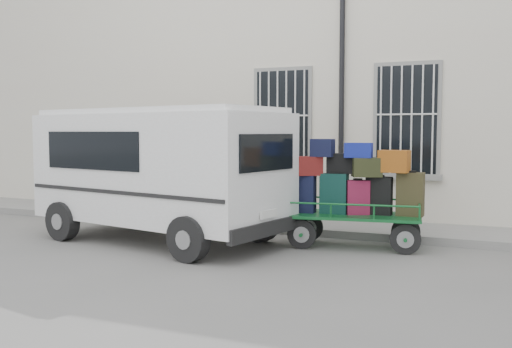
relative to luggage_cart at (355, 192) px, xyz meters
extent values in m
plane|color=slate|center=(-1.77, -0.71, -0.97)|extent=(80.00, 80.00, 0.00)
cube|color=beige|center=(-1.77, 4.79, 2.03)|extent=(24.00, 5.00, 6.00)
cylinder|color=black|center=(-0.82, 2.21, 1.83)|extent=(0.11, 0.11, 5.60)
cube|color=black|center=(-2.17, 2.27, 1.28)|extent=(1.20, 0.08, 2.20)
cube|color=gray|center=(-2.17, 2.25, 0.12)|extent=(1.45, 0.22, 0.12)
cube|color=black|center=(0.53, 2.27, 1.28)|extent=(1.20, 0.08, 2.20)
cube|color=gray|center=(0.53, 2.25, 0.12)|extent=(1.45, 0.22, 0.12)
cube|color=gray|center=(-1.77, 1.49, -0.90)|extent=(24.00, 1.70, 0.15)
cylinder|color=black|center=(-0.80, -0.50, -0.72)|extent=(0.51, 0.13, 0.51)
cylinder|color=gray|center=(-0.80, -0.50, -0.72)|extent=(0.29, 0.13, 0.28)
cylinder|color=black|center=(-0.90, 0.26, -0.72)|extent=(0.51, 0.13, 0.51)
cylinder|color=gray|center=(-0.90, 0.26, -0.72)|extent=(0.29, 0.13, 0.28)
cylinder|color=black|center=(0.90, -0.27, -0.72)|extent=(0.51, 0.13, 0.51)
cylinder|color=gray|center=(0.90, -0.27, -0.72)|extent=(0.29, 0.13, 0.28)
cylinder|color=black|center=(0.80, 0.49, -0.72)|extent=(0.51, 0.13, 0.51)
cylinder|color=gray|center=(0.80, 0.49, -0.72)|extent=(0.29, 0.13, 0.28)
cube|color=#16602B|center=(0.00, -0.01, -0.41)|extent=(2.34, 1.30, 0.05)
cylinder|color=#16602B|center=(-1.35, -0.19, -0.26)|extent=(0.30, 0.08, 0.57)
cube|color=black|center=(-0.91, -0.14, -0.06)|extent=(0.46, 0.25, 0.66)
cube|color=black|center=(-0.91, -0.14, 0.29)|extent=(0.19, 0.14, 0.03)
cube|color=#0D3231|center=(-0.35, -0.07, -0.04)|extent=(0.47, 0.23, 0.70)
cube|color=black|center=(-0.35, -0.07, 0.33)|extent=(0.20, 0.14, 0.03)
cube|color=maroon|center=(0.05, -0.01, -0.09)|extent=(0.44, 0.37, 0.59)
cube|color=black|center=(0.05, -0.01, 0.22)|extent=(0.17, 0.13, 0.03)
cube|color=black|center=(0.39, 0.10, -0.06)|extent=(0.44, 0.22, 0.66)
cube|color=black|center=(0.39, 0.10, 0.28)|extent=(0.19, 0.13, 0.03)
cube|color=#35341A|center=(0.91, 0.16, -0.02)|extent=(0.45, 0.28, 0.74)
cube|color=black|center=(0.91, 0.16, 0.37)|extent=(0.19, 0.16, 0.03)
cube|color=#5F1317|center=(-0.79, -0.11, 0.44)|extent=(0.52, 0.46, 0.33)
cube|color=black|center=(-0.27, 0.06, 0.48)|extent=(0.49, 0.33, 0.35)
cube|color=#262E17|center=(0.19, 0.01, 0.43)|extent=(0.57, 0.48, 0.33)
cube|color=brown|center=(0.64, 0.08, 0.54)|extent=(0.52, 0.36, 0.38)
cube|color=black|center=(-0.56, -0.11, 0.76)|extent=(0.39, 0.26, 0.31)
cube|color=navy|center=(0.05, -0.02, 0.72)|extent=(0.47, 0.30, 0.25)
cube|color=silver|center=(-3.41, -0.84, 0.39)|extent=(5.00, 2.95, 1.92)
cube|color=silver|center=(-3.41, -0.84, 1.39)|extent=(4.76, 2.75, 0.11)
cube|color=black|center=(-5.68, -0.35, 0.76)|extent=(0.56, 1.76, 0.80)
cube|color=black|center=(-4.25, -1.70, 0.71)|extent=(2.30, 0.53, 0.66)
cube|color=black|center=(-1.11, -1.32, 0.71)|extent=(0.35, 1.47, 0.59)
cube|color=black|center=(-1.12, -1.32, -0.51)|extent=(0.51, 1.95, 0.23)
cube|color=white|center=(-1.08, -1.33, -0.27)|extent=(0.12, 0.44, 0.13)
cylinder|color=black|center=(-5.13, -1.47, -0.61)|extent=(0.76, 0.38, 0.72)
cylinder|color=black|center=(-4.72, 0.44, -0.61)|extent=(0.76, 0.38, 0.72)
cylinder|color=black|center=(-2.11, -2.11, -0.61)|extent=(0.76, 0.38, 0.72)
cylinder|color=black|center=(-1.70, -0.20, -0.61)|extent=(0.76, 0.38, 0.72)
camera|label=1|loc=(2.20, -9.71, 1.04)|focal=40.00mm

